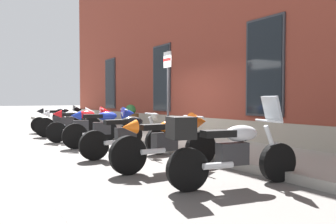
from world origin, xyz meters
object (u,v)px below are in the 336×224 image
Objects in this scene: motorcycle_silver_touring at (228,149)px; barrel_planter at (131,119)px; motorcycle_blue_sport at (107,125)px; motorcycle_orange_sport at (171,139)px; motorcycle_red_sport at (86,122)px; parking_sign at (168,82)px; motorcycle_black_sport at (62,118)px; motorcycle_white_sport at (72,120)px; motorcycle_black_naked at (129,135)px.

barrel_planter is at bearing 163.71° from motorcycle_silver_touring.
motorcycle_orange_sport is (3.27, -0.10, -0.02)m from motorcycle_blue_sport.
motorcycle_silver_touring reaches higher than barrel_planter.
motorcycle_red_sport is 0.84× the size of parking_sign.
motorcycle_red_sport reaches higher than motorcycle_black_sport.
motorcycle_white_sport is 3.08m from motorcycle_blue_sport.
motorcycle_orange_sport is (6.35, -0.07, 0.01)m from motorcycle_white_sport.
motorcycle_blue_sport is 2.29× the size of barrel_planter.
motorcycle_black_naked is (6.50, -0.29, -0.09)m from motorcycle_black_sport.
motorcycle_blue_sport is 0.98× the size of motorcycle_orange_sport.
motorcycle_white_sport is 0.87× the size of parking_sign.
parking_sign reaches higher than motorcycle_red_sport.
parking_sign is 3.62m from barrel_planter.
parking_sign is (3.55, 1.67, 1.20)m from motorcycle_white_sport.
parking_sign is at bearing 124.22° from motorcycle_black_naked.
motorcycle_black_naked is at bearing -1.96° from motorcycle_red_sport.
motorcycle_orange_sport is 6.56m from barrel_planter.
motorcycle_orange_sport is at bearing -1.43° from motorcycle_black_sport.
motorcycle_silver_touring reaches higher than motorcycle_black_sport.
motorcycle_black_sport is 8.06m from motorcycle_orange_sport.
parking_sign reaches higher than barrel_planter.
barrel_planter is (-4.61, 2.33, 0.06)m from motorcycle_black_naked.
motorcycle_blue_sport reaches higher than motorcycle_black_naked.
motorcycle_white_sport is 1.01× the size of motorcycle_blue_sport.
motorcycle_black_sport is 2.79m from barrel_planter.
motorcycle_blue_sport is (1.48, 0.08, 0.00)m from motorcycle_red_sport.
motorcycle_blue_sport is 3.27m from motorcycle_orange_sport.
motorcycle_black_sport reaches higher than motorcycle_white_sport.
parking_sign is (5.26, 1.54, 1.18)m from motorcycle_black_sport.
barrel_planter is at bearing 171.45° from parking_sign.
barrel_planter is at bearing 122.66° from motorcycle_red_sport.
barrel_planter is (-6.17, 2.25, -0.01)m from motorcycle_orange_sport.
motorcycle_black_sport is 1.01× the size of motorcycle_red_sport.
motorcycle_black_naked is 3.03m from motorcycle_silver_touring.
motorcycle_blue_sport is at bearing -105.92° from parking_sign.
motorcycle_black_naked is at bearing -6.21° from motorcycle_blue_sport.
motorcycle_white_sport is 1.61m from motorcycle_red_sport.
barrel_planter is (1.89, 2.04, -0.03)m from motorcycle_black_sport.
motorcycle_orange_sport is 0.88× the size of parking_sign.
motorcycle_blue_sport is at bearing 178.23° from motorcycle_orange_sport.
parking_sign reaches higher than motorcycle_orange_sport.
motorcycle_silver_touring is at bearing -1.03° from motorcycle_blue_sport.
motorcycle_blue_sport is 4.73m from motorcycle_silver_touring.
motorcycle_black_sport is 3.32m from motorcycle_red_sport.
motorcycle_white_sport is at bearing -94.83° from barrel_planter.
motorcycle_red_sport is 1.00× the size of motorcycle_silver_touring.
barrel_planter is at bearing 47.19° from motorcycle_black_sport.
motorcycle_blue_sport is at bearing 173.79° from motorcycle_black_naked.
motorcycle_red_sport is (3.32, -0.18, 0.01)m from motorcycle_black_sport.
motorcycle_white_sport is 2.18m from barrel_planter.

